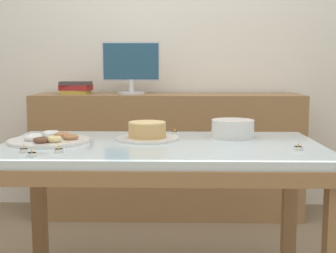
% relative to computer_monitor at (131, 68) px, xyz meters
% --- Properties ---
extents(wall_back, '(8.00, 0.10, 2.60)m').
position_rel_computer_monitor_xyz_m(wall_back, '(0.27, 0.30, 0.21)').
color(wall_back, silver).
rests_on(wall_back, ground).
extents(dining_table, '(1.49, 0.85, 0.75)m').
position_rel_computer_monitor_xyz_m(dining_table, '(0.27, -1.30, -0.44)').
color(dining_table, silver).
rests_on(dining_table, ground).
extents(sideboard, '(1.94, 0.44, 0.90)m').
position_rel_computer_monitor_xyz_m(sideboard, '(0.27, 0.00, -0.64)').
color(sideboard, olive).
rests_on(sideboard, ground).
extents(computer_monitor, '(0.42, 0.20, 0.38)m').
position_rel_computer_monitor_xyz_m(computer_monitor, '(0.00, 0.00, 0.00)').
color(computer_monitor, silver).
rests_on(computer_monitor, sideboard).
extents(book_stack, '(0.24, 0.20, 0.09)m').
position_rel_computer_monitor_xyz_m(book_stack, '(-0.41, 0.00, -0.14)').
color(book_stack, '#B29933').
rests_on(book_stack, sideboard).
extents(cake_chocolate_round, '(0.30, 0.30, 0.09)m').
position_rel_computer_monitor_xyz_m(cake_chocolate_round, '(0.20, -1.18, -0.31)').
color(cake_chocolate_round, silver).
rests_on(cake_chocolate_round, dining_table).
extents(pastry_platter, '(0.38, 0.38, 0.04)m').
position_rel_computer_monitor_xyz_m(pastry_platter, '(-0.26, -1.27, -0.33)').
color(pastry_platter, silver).
rests_on(pastry_platter, dining_table).
extents(plate_stack, '(0.21, 0.21, 0.09)m').
position_rel_computer_monitor_xyz_m(plate_stack, '(0.61, -1.11, -0.30)').
color(plate_stack, silver).
rests_on(plate_stack, dining_table).
extents(tealight_left_edge, '(0.04, 0.04, 0.04)m').
position_rel_computer_monitor_xyz_m(tealight_left_edge, '(-0.29, -1.53, -0.33)').
color(tealight_left_edge, silver).
rests_on(tealight_left_edge, dining_table).
extents(tealight_near_cakes, '(0.04, 0.04, 0.04)m').
position_rel_computer_monitor_xyz_m(tealight_near_cakes, '(0.85, -1.45, -0.33)').
color(tealight_near_cakes, silver).
rests_on(tealight_near_cakes, dining_table).
extents(tealight_near_front, '(0.04, 0.04, 0.04)m').
position_rel_computer_monitor_xyz_m(tealight_near_front, '(0.33, -1.01, -0.33)').
color(tealight_near_front, silver).
rests_on(tealight_near_front, dining_table).
extents(tealight_centre, '(0.04, 0.04, 0.04)m').
position_rel_computer_monitor_xyz_m(tealight_centre, '(-0.23, -1.62, -0.33)').
color(tealight_centre, silver).
rests_on(tealight_centre, dining_table).
extents(tealight_right_edge, '(0.04, 0.04, 0.04)m').
position_rel_computer_monitor_xyz_m(tealight_right_edge, '(-0.14, -1.53, -0.33)').
color(tealight_right_edge, silver).
rests_on(tealight_right_edge, dining_table).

